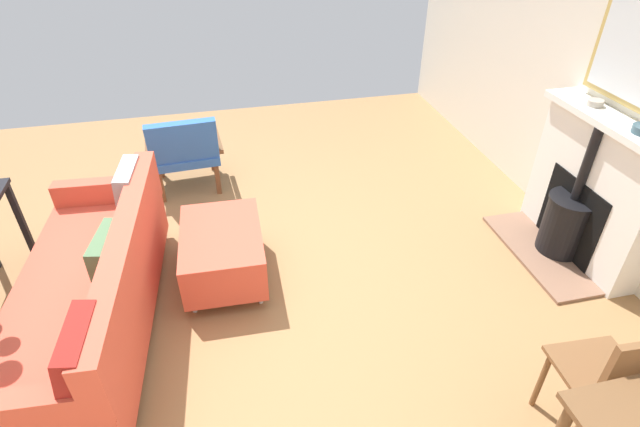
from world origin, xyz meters
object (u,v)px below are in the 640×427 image
Objects in this scene: armchair_accent at (184,149)px; dining_chair_near_fireplace at (615,378)px; fireplace at (586,198)px; sofa at (93,291)px; ottoman at (223,251)px; mantel_bowl_near at (596,102)px.

armchair_accent is 0.89× the size of dining_chair_near_fireplace.
sofa is (3.53, 0.05, -0.15)m from fireplace.
sofa is 0.89m from ottoman.
fireplace is at bearing 83.02° from mantel_bowl_near.
dining_chair_near_fireplace is at bearing 57.04° from fireplace.
dining_chair_near_fireplace is (0.97, 1.69, -0.64)m from mantel_bowl_near.
armchair_accent is (-0.58, -1.68, 0.08)m from sofa.
sofa reaches higher than armchair_accent.
mantel_bowl_near reaches higher than sofa.
mantel_bowl_near is at bearing -96.98° from fireplace.
fireplace is 3.54m from sofa.
mantel_bowl_near is 0.14× the size of ottoman.
ottoman is at bearing 100.34° from armchair_accent.
ottoman is at bearing -1.08° from mantel_bowl_near.
mantel_bowl_near is at bearing -119.82° from dining_chair_near_fireplace.
mantel_bowl_near is 0.15× the size of armchair_accent.
fireplace reaches higher than dining_chair_near_fireplace.
fireplace reaches higher than sofa.
dining_chair_near_fireplace reaches higher than armchair_accent.
ottoman is at bearing -44.40° from dining_chair_near_fireplace.
mantel_bowl_near reaches higher than ottoman.
fireplace is 1.56× the size of armchair_accent.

